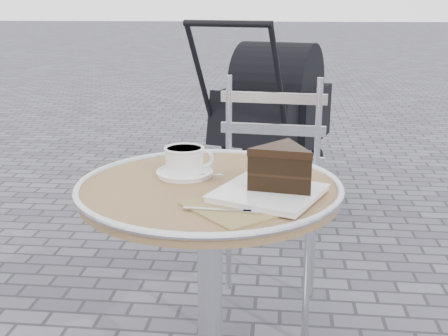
# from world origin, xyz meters

# --- Properties ---
(cafe_table) EXTENTS (0.72, 0.72, 0.74)m
(cafe_table) POSITION_xyz_m (0.00, 0.00, 0.57)
(cafe_table) COLOR silver
(cafe_table) RESTS_ON ground
(cappuccino_set) EXTENTS (0.18, 0.16, 0.08)m
(cappuccino_set) POSITION_xyz_m (-0.08, 0.08, 0.77)
(cappuccino_set) COLOR white
(cappuccino_set) RESTS_ON cafe_table
(cake_plate_set) EXTENTS (0.38, 0.38, 0.13)m
(cake_plate_set) POSITION_xyz_m (0.18, -0.07, 0.79)
(cake_plate_set) COLOR #8F764E
(cake_plate_set) RESTS_ON cafe_table
(bistro_chair) EXTENTS (0.46, 0.46, 0.93)m
(bistro_chair) POSITION_xyz_m (0.15, 0.68, 0.58)
(bistro_chair) COLOR silver
(bistro_chair) RESTS_ON ground
(baby_stroller) EXTENTS (0.79, 1.18, 1.13)m
(baby_stroller) POSITION_xyz_m (0.12, 1.93, 0.51)
(baby_stroller) COLOR black
(baby_stroller) RESTS_ON ground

